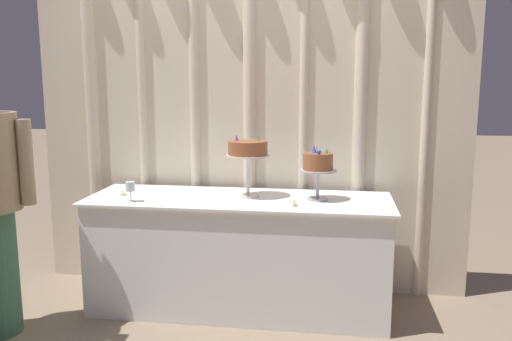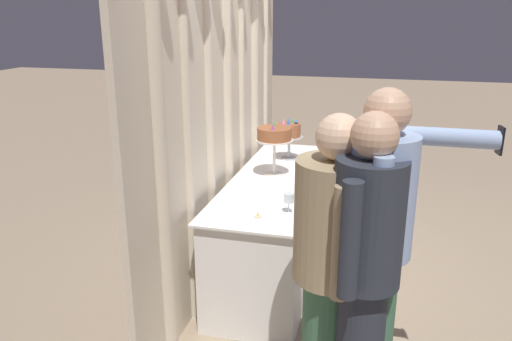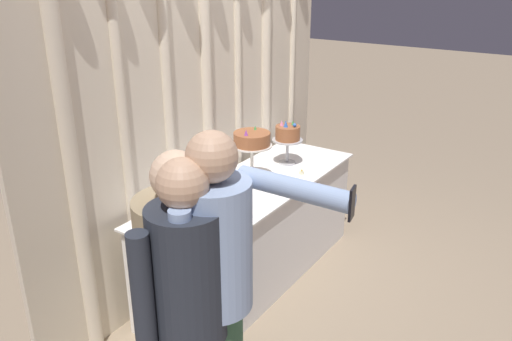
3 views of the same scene
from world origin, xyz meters
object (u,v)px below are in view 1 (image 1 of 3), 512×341
(wine_glass, at_px, (130,188))
(tealight_far_left, at_px, (123,194))
(cake_display_nearleft, at_px, (248,151))
(cake_table, at_px, (239,253))
(tealight_near_left, at_px, (294,205))
(cake_display_nearright, at_px, (318,164))

(wine_glass, height_order, tealight_far_left, wine_glass)
(cake_display_nearleft, bearing_deg, cake_table, -139.66)
(tealight_near_left, bearing_deg, tealight_far_left, 172.86)
(cake_display_nearleft, relative_size, wine_glass, 3.20)
(cake_table, height_order, cake_display_nearleft, cake_display_nearleft)
(cake_display_nearright, bearing_deg, tealight_near_left, -122.99)
(tealight_near_left, bearing_deg, cake_display_nearleft, 144.59)
(cake_display_nearleft, distance_m, wine_glass, 0.78)
(cake_display_nearleft, relative_size, cake_display_nearright, 1.16)
(wine_glass, xyz_separation_m, tealight_near_left, (1.04, 0.02, -0.08))
(cake_table, distance_m, tealight_near_left, 0.58)
(cake_table, bearing_deg, tealight_near_left, -26.09)
(wine_glass, relative_size, tealight_far_left, 2.87)
(cake_display_nearleft, xyz_separation_m, wine_glass, (-0.71, -0.25, -0.21))
(cake_table, xyz_separation_m, cake_display_nearleft, (0.05, 0.05, 0.69))
(tealight_near_left, bearing_deg, wine_glass, -178.79)
(cake_table, distance_m, tealight_far_left, 0.87)
(cake_table, relative_size, wine_glass, 15.45)
(cake_table, height_order, tealight_far_left, tealight_far_left)
(cake_display_nearleft, xyz_separation_m, tealight_near_left, (0.32, -0.23, -0.29))
(cake_display_nearright, height_order, tealight_near_left, cake_display_nearright)
(cake_display_nearright, bearing_deg, cake_display_nearleft, 176.76)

